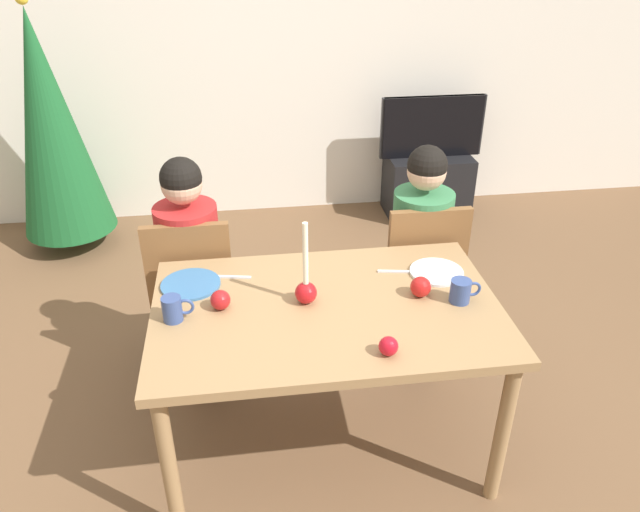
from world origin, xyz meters
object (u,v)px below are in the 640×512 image
Objects in this scene: chair_right at (420,270)px; apple_near_candle at (220,300)px; person_right_child at (419,257)px; mug_right at (461,291)px; chair_left at (193,286)px; apple_by_left_plate at (421,287)px; plate_right at (437,272)px; tv_stand at (427,185)px; dining_table at (327,323)px; tv at (432,127)px; apple_by_right_mug at (388,346)px; person_left_child at (192,273)px; christmas_tree at (50,126)px; mug_left at (173,309)px; plate_left at (191,284)px; candle_centerpiece at (306,287)px.

chair_right reaches higher than apple_near_candle.
person_right_child is 1.18m from apple_near_candle.
mug_right reaches higher than apple_near_candle.
chair_left is 7.00× the size of mug_right.
plate_right is at bearing 53.25° from apple_by_left_plate.
mug_right is (-0.60, -2.34, 0.56)m from tv_stand.
tv is at bearing 63.61° from dining_table.
chair_right is 12.60× the size of apple_by_right_mug.
person_right_child is 0.72m from mug_right.
tv_stand is 2.80m from apple_near_candle.
chair_right is (0.58, 0.61, -0.15)m from dining_table.
chair_right is 0.77× the size of person_left_child.
mug_right is 1.49× the size of apple_by_left_plate.
person_right_child is at bearing -108.76° from tv_stand.
person_right_child is 4.99× the size of plate_right.
mug_right is 0.16m from apple_by_left_plate.
apple_by_left_plate is at bearing -1.35° from apple_near_candle.
person_right_child is (1.16, 0.03, 0.06)m from chair_left.
apple_near_candle is at bearing -75.17° from person_left_child.
apple_near_candle is (-0.96, 0.08, -0.01)m from mug_right.
apple_by_left_plate is at bearing -126.75° from plate_right.
christmas_tree reaches higher than plate_right.
plate_right is 1.13m from mug_left.
person_left_child is at bearing 157.52° from plate_right.
tv is at bearing 44.54° from chair_left.
christmas_tree is 21.19× the size of apple_near_candle.
mug_right reaches higher than apple_by_left_plate.
apple_by_left_plate reaches higher than dining_table.
tv_stand is 2.46m from apple_by_left_plate.
tv is 3.14× the size of plate_left.
candle_centerpiece is (0.50, -0.57, 0.31)m from chair_left.
mug_left is at bearing 178.68° from mug_right.
christmas_tree is at bearing 122.71° from person_left_child.
person_left_child is at bearing 129.91° from candle_centerpiece.
plate_left is at bearing 157.92° from candle_centerpiece.
apple_by_right_mug is at bearing -110.21° from tv.
apple_by_right_mug reaches higher than plate_left.
candle_centerpiece is at bearing -22.08° from plate_left.
chair_right is 0.49m from plate_right.
person_right_child reaches higher than tv.
dining_table is 1.19× the size of person_right_child.
mug_left is at bearing -152.31° from chair_right.
candle_centerpiece is (-0.08, 0.04, 0.16)m from dining_table.
tv is at bearing 71.25° from person_right_child.
plate_right is 0.23m from mug_right.
chair_left is 1.33m from mug_right.
plate_right is 1.83× the size of mug_right.
person_right_child is 1.37m from mug_left.
apple_near_candle reaches higher than tv_stand.
person_right_child is 1.76m from tv.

